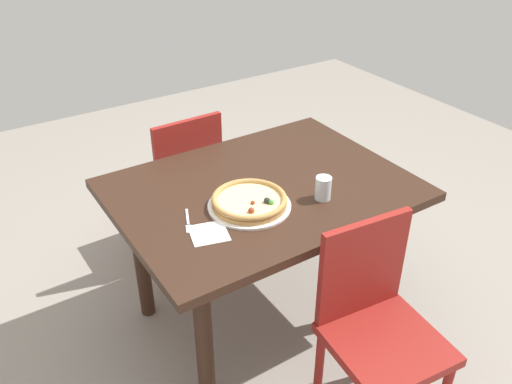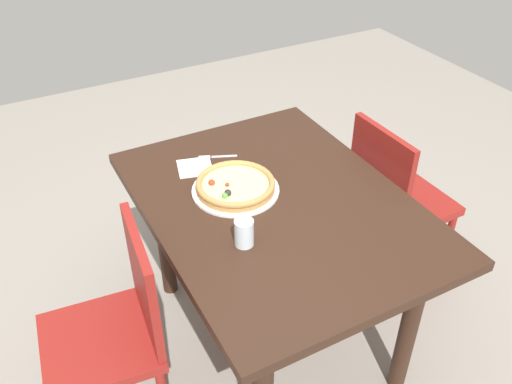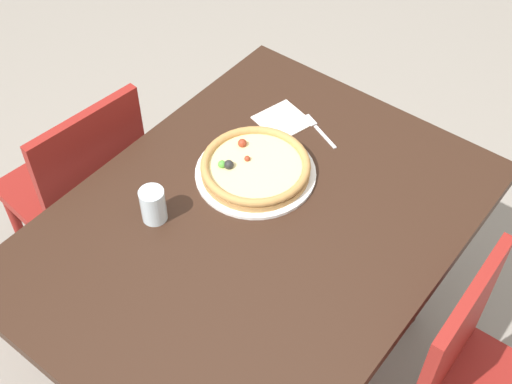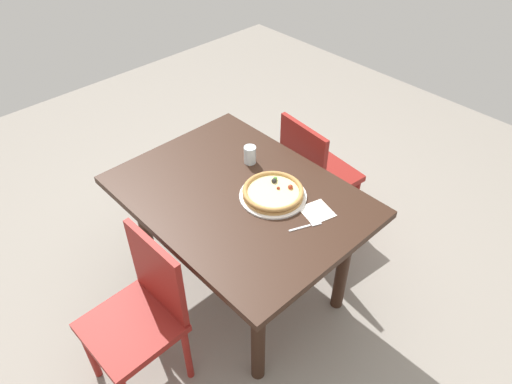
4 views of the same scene
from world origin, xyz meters
name	(u,v)px [view 1 (image 1 of 4)]	position (x,y,z in m)	size (l,w,h in m)	color
ground_plane	(261,313)	(0.00, 0.00, 0.00)	(6.00, 6.00, 0.00)	gray
dining_table	(262,206)	(0.00, 0.00, 0.65)	(1.27, 0.95, 0.75)	#331E14
chair_near	(181,179)	(0.08, -0.69, 0.48)	(0.41, 0.41, 0.87)	maroon
chair_far	(376,323)	(-0.06, 0.69, 0.48)	(0.44, 0.44, 0.87)	maroon
plate	(249,206)	(0.13, 0.11, 0.76)	(0.34, 0.34, 0.01)	white
pizza	(249,201)	(0.13, 0.11, 0.78)	(0.31, 0.31, 0.05)	#B78447
fork	(188,223)	(0.40, 0.08, 0.75)	(0.08, 0.16, 0.00)	silver
drinking_glass	(323,188)	(-0.16, 0.22, 0.80)	(0.07, 0.07, 0.10)	silver
napkin	(209,233)	(0.36, 0.18, 0.75)	(0.14, 0.14, 0.00)	white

